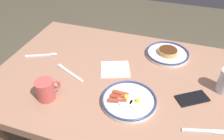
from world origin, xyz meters
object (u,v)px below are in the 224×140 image
at_px(cell_phone, 192,98).
at_px(paper_napkin, 115,69).
at_px(plate_near_main, 168,53).
at_px(coffee_mug, 46,89).
at_px(tea_spoon, 46,55).
at_px(fork_near, 70,72).
at_px(butter_knife, 209,131).
at_px(plate_center_pancakes, 129,100).

xyz_separation_m(cell_phone, paper_napkin, (0.40, -0.10, -0.00)).
relative_size(plate_near_main, cell_phone, 1.70).
height_order(coffee_mug, paper_napkin, coffee_mug).
bearing_deg(tea_spoon, plate_near_main, -161.50).
xyz_separation_m(paper_napkin, fork_near, (0.22, 0.10, 0.00)).
xyz_separation_m(plate_near_main, cell_phone, (-0.16, 0.32, -0.01)).
xyz_separation_m(fork_near, butter_knife, (-0.69, 0.16, -0.00)).
relative_size(plate_center_pancakes, cell_phone, 1.74).
bearing_deg(fork_near, tea_spoon, -26.84).
xyz_separation_m(paper_napkin, tea_spoon, (0.42, 0.00, 0.00)).
bearing_deg(plate_near_main, plate_center_pancakes, 75.11).
bearing_deg(coffee_mug, fork_near, -94.28).
distance_m(plate_near_main, tea_spoon, 0.70).
xyz_separation_m(coffee_mug, fork_near, (-0.01, -0.19, -0.05)).
bearing_deg(cell_phone, coffee_mug, -16.70).
height_order(butter_knife, tea_spoon, tea_spoon).
bearing_deg(coffee_mug, plate_center_pancakes, -166.46).
relative_size(paper_napkin, tea_spoon, 0.88).
bearing_deg(fork_near, plate_center_pancakes, 163.11).
relative_size(coffee_mug, cell_phone, 0.73).
distance_m(plate_center_pancakes, tea_spoon, 0.59).
bearing_deg(plate_near_main, tea_spoon, 18.50).
bearing_deg(fork_near, cell_phone, -179.46).
bearing_deg(plate_center_pancakes, tea_spoon, -20.72).
distance_m(plate_center_pancakes, butter_knife, 0.35).
distance_m(cell_phone, fork_near, 0.62).
xyz_separation_m(plate_center_pancakes, paper_napkin, (0.13, -0.21, -0.01)).
distance_m(cell_phone, butter_knife, 0.18).
distance_m(coffee_mug, tea_spoon, 0.35).
height_order(coffee_mug, butter_knife, coffee_mug).
height_order(paper_napkin, butter_knife, butter_knife).
bearing_deg(coffee_mug, tea_spoon, -57.46).
bearing_deg(plate_near_main, butter_knife, 115.13).
bearing_deg(coffee_mug, butter_knife, -177.30).
distance_m(fork_near, butter_knife, 0.71).
xyz_separation_m(paper_napkin, butter_knife, (-0.47, 0.26, 0.00)).
xyz_separation_m(fork_near, tea_spoon, (0.20, -0.10, 0.00)).
xyz_separation_m(cell_phone, tea_spoon, (0.82, -0.10, 0.00)).
distance_m(plate_center_pancakes, paper_napkin, 0.25).
bearing_deg(cell_phone, plate_center_pancakes, -11.71).
distance_m(coffee_mug, butter_knife, 0.71).
height_order(plate_near_main, paper_napkin, plate_near_main).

